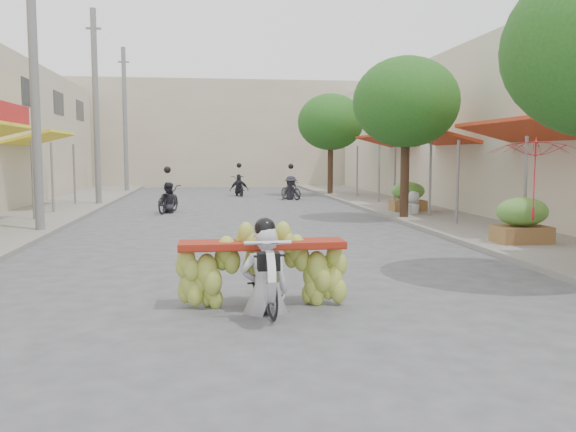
# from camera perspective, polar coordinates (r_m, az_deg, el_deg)

# --- Properties ---
(ground) EXTENTS (120.00, 120.00, 0.00)m
(ground) POSITION_cam_1_polar(r_m,az_deg,el_deg) (5.51, 2.84, -16.93)
(ground) COLOR #56565B
(ground) RESTS_ON ground
(sidewalk_left) EXTENTS (4.00, 60.00, 0.12)m
(sidewalk_left) POSITION_cam_1_polar(r_m,az_deg,el_deg) (21.01, -24.33, -0.40)
(sidewalk_left) COLOR gray
(sidewalk_left) RESTS_ON ground
(sidewalk_right) EXTENTS (4.00, 60.00, 0.12)m
(sidewalk_right) POSITION_cam_1_polar(r_m,az_deg,el_deg) (21.62, 13.99, 0.10)
(sidewalk_right) COLOR gray
(sidewalk_right) RESTS_ON ground
(far_building) EXTENTS (20.00, 6.00, 7.00)m
(far_building) POSITION_cam_1_polar(r_m,az_deg,el_deg) (43.03, -6.39, 7.55)
(far_building) COLOR #BEB096
(far_building) RESTS_ON ground
(utility_pole_mid) EXTENTS (0.60, 0.24, 8.00)m
(utility_pole_mid) POSITION_cam_1_polar(r_m,az_deg,el_deg) (17.68, -22.65, 11.49)
(utility_pole_mid) COLOR slate
(utility_pole_mid) RESTS_ON ground
(utility_pole_far) EXTENTS (0.60, 0.24, 8.00)m
(utility_pole_far) POSITION_cam_1_polar(r_m,az_deg,el_deg) (26.45, -17.54, 9.61)
(utility_pole_far) COLOR slate
(utility_pole_far) RESTS_ON ground
(utility_pole_back) EXTENTS (0.60, 0.24, 8.00)m
(utility_pole_back) POSITION_cam_1_polar(r_m,az_deg,el_deg) (35.34, -15.00, 8.65)
(utility_pole_back) COLOR slate
(utility_pole_back) RESTS_ON ground
(street_tree_mid) EXTENTS (3.40, 3.40, 5.25)m
(street_tree_mid) POSITION_cam_1_polar(r_m,az_deg,el_deg) (20.10, 10.99, 10.38)
(street_tree_mid) COLOR #3A2719
(street_tree_mid) RESTS_ON ground
(street_tree_far) EXTENTS (3.40, 3.40, 5.25)m
(street_tree_far) POSITION_cam_1_polar(r_m,az_deg,el_deg) (31.68, 4.01, 8.74)
(street_tree_far) COLOR #3A2719
(street_tree_far) RESTS_ON ground
(produce_crate_mid) EXTENTS (1.20, 0.88, 1.16)m
(produce_crate_mid) POSITION_cam_1_polar(r_m,az_deg,el_deg) (14.90, 21.06, -0.07)
(produce_crate_mid) COLOR brown
(produce_crate_mid) RESTS_ON ground
(produce_crate_far) EXTENTS (1.20, 0.88, 1.16)m
(produce_crate_far) POSITION_cam_1_polar(r_m,az_deg,el_deg) (22.22, 11.16, 2.00)
(produce_crate_far) COLOR brown
(produce_crate_far) RESTS_ON ground
(banana_motorbike) EXTENTS (2.30, 1.76, 2.20)m
(banana_motorbike) POSITION_cam_1_polar(r_m,az_deg,el_deg) (8.32, -2.31, -3.87)
(banana_motorbike) COLOR black
(banana_motorbike) RESTS_ON ground
(market_umbrella) EXTENTS (2.24, 2.24, 1.82)m
(market_umbrella) POSITION_cam_1_polar(r_m,az_deg,el_deg) (14.21, 22.33, 6.88)
(market_umbrella) COLOR red
(market_umbrella) RESTS_ON ground
(pedestrian) EXTENTS (0.88, 0.81, 1.54)m
(pedestrian) POSITION_cam_1_polar(r_m,az_deg,el_deg) (21.18, 11.70, 2.29)
(pedestrian) COLOR silver
(pedestrian) RESTS_ON ground
(bg_motorbike_a) EXTENTS (1.15, 1.90, 1.95)m
(bg_motorbike_a) POSITION_cam_1_polar(r_m,az_deg,el_deg) (22.71, -11.18, 2.11)
(bg_motorbike_a) COLOR black
(bg_motorbike_a) RESTS_ON ground
(bg_motorbike_b) EXTENTS (1.19, 1.50, 1.95)m
(bg_motorbike_b) POSITION_cam_1_polar(r_m,az_deg,el_deg) (28.84, 0.27, 3.28)
(bg_motorbike_b) COLOR black
(bg_motorbike_b) RESTS_ON ground
(bg_motorbike_c) EXTENTS (1.03, 1.87, 1.95)m
(bg_motorbike_c) POSITION_cam_1_polar(r_m,az_deg,el_deg) (31.52, -4.60, 3.28)
(bg_motorbike_c) COLOR black
(bg_motorbike_c) RESTS_ON ground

